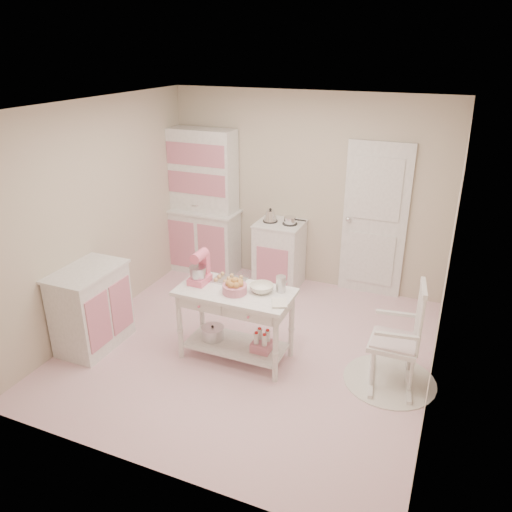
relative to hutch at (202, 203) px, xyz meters
The scene contains 14 objects.
room_shell 2.29m from the hutch, 48.80° to the right, with size 3.84×3.84×2.62m.
door 2.41m from the hutch, ahead, with size 0.82×0.05×2.04m, color white.
hutch is the anchor object (origin of this frame).
stove 1.33m from the hutch, ahead, with size 0.62×0.57×0.92m, color white.
base_cabinet 2.35m from the hutch, 94.45° to the right, with size 0.54×0.84×0.92m, color white.
lace_rug 3.58m from the hutch, 29.26° to the right, with size 0.92×0.92×0.01m, color white.
rocking_chair 3.46m from the hutch, 29.26° to the right, with size 0.48×0.72×1.10m, color white.
work_table 2.42m from the hutch, 53.61° to the right, with size 1.20×0.60×0.80m, color white.
stand_mixer 2.09m from the hutch, 62.58° to the right, with size 0.20×0.28×0.34m, color #F56788.
cookie_tray 2.11m from the hutch, 53.99° to the right, with size 0.34×0.24×0.02m, color silver.
bread_basket 2.39m from the hutch, 53.93° to the right, with size 0.25×0.25×0.09m, color #CF778D.
mixing_bowl 2.44m from the hutch, 47.56° to the right, with size 0.25×0.25×0.08m, color white.
metal_pitcher 2.51m from the hutch, 43.28° to the right, with size 0.10×0.10×0.17m, color silver.
recipe_book 2.72m from the hutch, 47.45° to the right, with size 0.15×0.20×0.02m, color white.
Camera 1 is at (1.89, -4.33, 3.13)m, focal length 35.00 mm.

